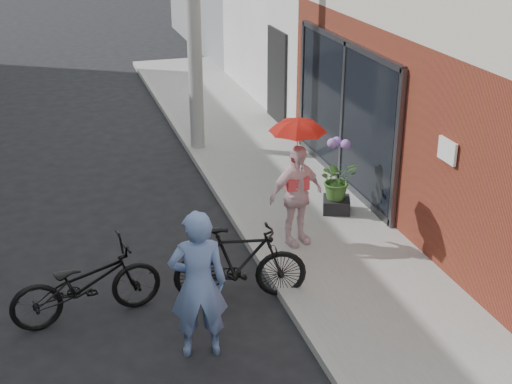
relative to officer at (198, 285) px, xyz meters
name	(u,v)px	position (x,y,z in m)	size (l,w,h in m)	color
ground	(217,318)	(0.35, 0.63, -0.90)	(80.00, 80.00, 0.00)	black
sidewalk	(316,225)	(2.45, 2.63, -0.84)	(2.20, 24.00, 0.12)	gray
curb	(245,235)	(1.29, 2.63, -0.84)	(0.12, 24.00, 0.12)	#9E9E99
officer	(198,285)	(0.00, 0.00, 0.00)	(0.66, 0.43, 1.80)	#6881B9
bike_left	(86,283)	(-1.17, 1.11, -0.41)	(0.65, 1.87, 0.98)	black
bike_right	(240,263)	(0.76, 0.99, -0.38)	(0.49, 1.72, 1.04)	black
kimono_woman	(296,195)	(1.90, 2.07, -0.02)	(0.89, 0.37, 1.51)	silver
parasol	(298,123)	(1.90, 2.07, 1.07)	(0.77, 0.77, 0.68)	red
planter	(336,205)	(2.91, 2.92, -0.67)	(0.42, 0.42, 0.22)	black
potted_plant	(338,179)	(2.91, 2.92, -0.22)	(0.60, 0.52, 0.67)	#396528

